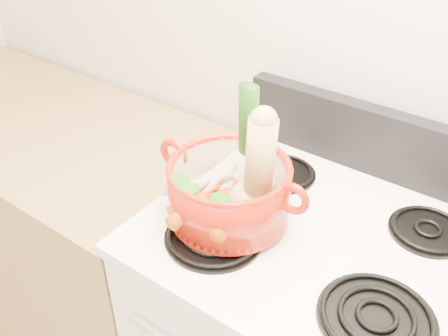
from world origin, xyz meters
The scene contains 25 objects.
wall_back centered at (0.00, 1.75, 1.30)m, with size 3.50×0.02×2.60m, color beige.
cooktop centered at (0.00, 1.40, 0.93)m, with size 0.78×0.67×0.03m, color white.
control_backsplash centered at (0.00, 1.70, 1.04)m, with size 0.76×0.05×0.18m, color black.
counter_left centered at (-1.07, 1.40, 0.45)m, with size 1.36×0.65×0.90m, color #9A7749.
burner_front_left centered at (-0.19, 1.24, 0.96)m, with size 0.22×0.22×0.02m, color black.
burner_front_right centered at (0.19, 1.24, 0.96)m, with size 0.22×0.22×0.02m, color black.
burner_back_left centered at (-0.19, 1.54, 0.96)m, with size 0.17×0.17×0.02m, color black.
burner_back_right centered at (0.19, 1.54, 0.96)m, with size 0.17×0.17×0.02m, color black.
dutch_oven centered at (-0.20, 1.31, 1.04)m, with size 0.28×0.28×0.14m, color #A2190A.
pot_handle_left centered at (-0.35, 1.30, 1.08)m, with size 0.08×0.08×0.02m, color #A2190A.
pot_handle_right centered at (-0.04, 1.32, 1.08)m, with size 0.08×0.08×0.02m, color #A2190A.
squash centered at (-0.14, 1.30, 1.12)m, with size 0.11×0.11×0.26m, color #E4BB74, non-canonical shape.
leek centered at (-0.17, 1.34, 1.15)m, with size 0.05×0.05×0.31m, color white.
ginger centered at (-0.18, 1.41, 1.02)m, with size 0.08×0.06×0.04m, color #D8C185.
parsnip_0 centered at (-0.23, 1.33, 1.02)m, with size 0.04×0.04×0.20m, color #EFE8C3.
parsnip_1 centered at (-0.28, 1.35, 1.02)m, with size 0.05×0.05×0.22m, color beige.
parsnip_2 centered at (-0.23, 1.37, 1.03)m, with size 0.04×0.04×0.20m, color beige.
parsnip_3 centered at (-0.28, 1.29, 1.03)m, with size 0.04×0.04×0.17m, color beige.
parsnip_4 centered at (-0.26, 1.36, 1.05)m, with size 0.04×0.04×0.22m, color beige.
parsnip_5 centered at (-0.24, 1.34, 1.05)m, with size 0.04×0.04×0.20m, color beige.
carrot_0 centered at (-0.23, 1.29, 1.01)m, with size 0.03×0.03×0.17m, color #BA4A09.
carrot_1 centered at (-0.24, 1.24, 1.02)m, with size 0.04×0.04×0.17m, color #BE5A09.
carrot_2 centered at (-0.17, 1.27, 1.03)m, with size 0.04×0.04×0.19m, color #BE5B09.
carrot_3 centered at (-0.24, 1.25, 1.03)m, with size 0.03×0.03×0.14m, color #C24309.
carrot_4 centered at (-0.19, 1.28, 1.04)m, with size 0.04×0.04×0.18m, color #BC5309.
Camera 1 is at (0.32, 0.58, 1.72)m, focal length 40.00 mm.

